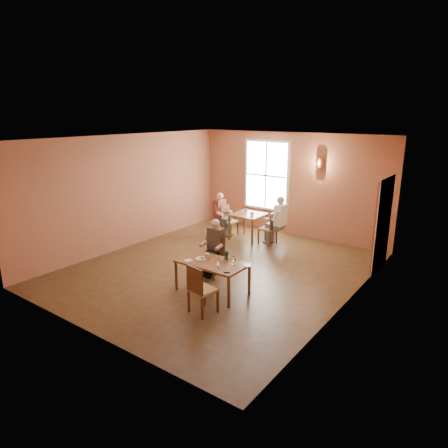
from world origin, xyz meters
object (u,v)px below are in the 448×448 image
Objects in this scene: second_table at (248,227)px; diner_main at (211,251)px; chair_diner_white at (268,228)px; diner_white at (269,221)px; diner_maroon at (229,215)px; chair_empty at (203,289)px; chair_diner_maroon at (230,221)px; main_table at (212,277)px; chair_diner_main at (212,257)px.

diner_main is at bearing -73.29° from second_table.
diner_main is 1.33× the size of chair_diner_white.
diner_maroon is (-1.36, 0.00, -0.05)m from diner_white.
chair_diner_maroon is (-2.37, 4.16, -0.02)m from chair_empty.
main_table is 0.83m from chair_diner_main.
chair_diner_maroon is 0.17m from diner_maroon.
diner_maroon reaches higher than diner_main.
diner_main is 3.14m from chair_diner_maroon.
chair_diner_white is 1.30m from chair_diner_maroon.
chair_empty is 1.09× the size of second_table.
chair_empty is at bearing -63.23° from main_table.
chair_diner_main reaches higher than chair_diner_maroon.
chair_diner_maroon reaches higher than second_table.
chair_diner_maroon is at bearing 129.55° from chair_empty.
chair_diner_white is (0.65, 0.00, 0.08)m from second_table.
main_table is 1.14× the size of diner_maroon.
diner_white reaches higher than second_table.
main_table is 3.46m from chair_diner_white.
chair_empty is 4.81m from diner_maroon.
chair_diner_white is (-0.18, 2.77, -0.15)m from diner_main.
diner_maroon is at bearing 90.00° from diner_white.
chair_empty is at bearing -165.95° from diner_white.
diner_maroon is at bearing 180.00° from second_table.
chair_diner_white is 0.20m from diner_white.
second_table is at bearing 90.00° from diner_white.
diner_main is at bearing 132.44° from chair_empty.
diner_main reaches higher than chair_diner_white.
diner_maroon reaches higher than chair_diner_white.
second_table is at bearing -73.12° from chair_diner_main.
diner_maroon reaches higher than chair_diner_main.
diner_white is at bearing 100.88° from main_table.
main_table is 1.15× the size of diner_main.
second_table is 0.65m from chair_diner_maroon.
diner_white reaches higher than chair_diner_main.
diner_white is (-1.04, 4.16, 0.19)m from chair_empty.
chair_diner_main is at bearing 28.89° from diner_maroon.
chair_diner_main is at bearing -90.00° from diner_main.
diner_main reaches higher than second_table.
diner_white is (-0.15, 2.77, 0.05)m from diner_main.
second_table is at bearing 90.00° from chair_diner_white.
chair_diner_maroon is at bearing -61.59° from chair_diner_main.
diner_maroon is at bearing -90.00° from chair_diner_maroon.
chair_diner_main is 0.69× the size of diner_white.
chair_diner_main is (-0.50, 0.65, 0.13)m from main_table.
chair_empty reaches higher than main_table.
chair_diner_white is at bearing 114.32° from chair_empty.
diner_white is at bearing -86.87° from diner_main.
main_table is at bearing -168.63° from chair_diner_white.
chair_empty reaches higher than chair_diner_white.
chair_diner_maroon is at bearing 90.00° from chair_diner_white.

